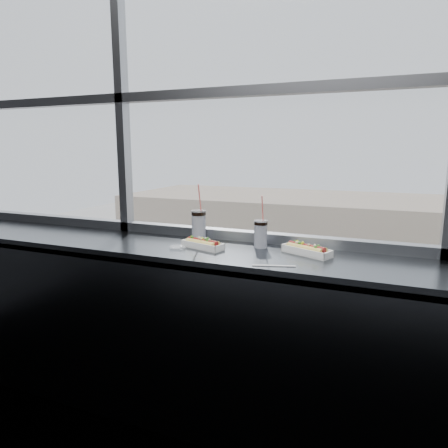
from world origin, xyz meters
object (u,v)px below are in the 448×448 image
at_px(wrapper, 178,247).
at_px(car_near_c, 386,403).
at_px(loose_straw, 274,266).
at_px(car_far_b, 369,327).
at_px(soda_cup_left, 199,223).
at_px(car_near_b, 235,370).
at_px(pedestrian_c, 428,317).
at_px(car_far_a, 207,303).
at_px(tree_left, 245,267).
at_px(car_near_a, 138,349).
at_px(pedestrian_a, 315,296).
at_px(soda_cup_right, 261,232).
at_px(tree_center, 406,284).
at_px(pedestrian_b, 357,301).
at_px(hotdog_tray_left, 203,244).
at_px(hotdog_tray_right, 307,250).

height_order(wrapper, car_near_c, wrapper).
bearing_deg(loose_straw, car_far_b, 72.92).
bearing_deg(soda_cup_left, car_near_b, 109.78).
height_order(loose_straw, pedestrian_c, loose_straw).
distance_m(car_far_a, tree_left, 4.76).
bearing_deg(loose_straw, car_near_c, 68.97).
relative_size(loose_straw, car_near_a, 0.04).
bearing_deg(loose_straw, pedestrian_a, 81.29).
relative_size(soda_cup_right, wrapper, 3.01).
relative_size(pedestrian_a, tree_left, 0.48).
xyz_separation_m(car_far_b, tree_center, (2.25, 4.00, 2.03)).
height_order(wrapper, pedestrian_b, wrapper).
bearing_deg(car_far_a, pedestrian_b, -60.40).
bearing_deg(car_near_c, car_near_a, 91.80).
bearing_deg(car_near_b, car_near_c, -88.40).
height_order(car_near_a, car_far_a, car_far_a).
bearing_deg(car_near_a, tree_center, -43.47).
relative_size(car_far_b, tree_left, 1.45).
distance_m(car_near_b, pedestrian_c, 15.07).
relative_size(hotdog_tray_left, car_near_c, 0.05).
distance_m(loose_straw, wrapper, 0.62).
bearing_deg(wrapper, hotdog_tray_right, 12.43).
height_order(soda_cup_left, wrapper, soda_cup_left).
height_order(hotdog_tray_right, loose_straw, hotdog_tray_right).
bearing_deg(tree_left, hotdog_tray_right, -70.23).
relative_size(car_near_c, pedestrian_a, 2.69).
bearing_deg(car_near_a, car_near_b, -82.56).
xyz_separation_m(car_near_a, tree_left, (2.47, 12.00, 2.04)).
xyz_separation_m(soda_cup_left, wrapper, (-0.00, -0.27, -0.09)).
xyz_separation_m(car_far_a, pedestrian_a, (7.44, 4.53, 0.08)).
bearing_deg(car_near_b, car_near_a, 91.60).
bearing_deg(soda_cup_left, wrapper, -90.90).
distance_m(loose_straw, tree_center, 29.94).
height_order(soda_cup_left, pedestrian_b, soda_cup_left).
bearing_deg(tree_center, pedestrian_c, -30.23).
relative_size(car_near_a, car_near_b, 0.95).
relative_size(soda_cup_left, car_near_a, 0.06).
relative_size(car_far_a, pedestrian_b, 2.83).
distance_m(hotdog_tray_left, tree_left, 31.21).
bearing_deg(car_far_b, hotdog_tray_left, 177.18).
bearing_deg(loose_straw, soda_cup_left, 129.11).
bearing_deg(car_near_b, car_far_a, 35.10).
bearing_deg(hotdog_tray_left, car_near_a, 142.63).
height_order(pedestrian_b, pedestrian_a, pedestrian_a).
height_order(car_far_b, pedestrian_b, car_far_b).
bearing_deg(wrapper, tree_center, 84.20).
distance_m(car_near_a, car_far_a, 8.04).
relative_size(car_near_a, car_far_b, 0.86).
bearing_deg(soda_cup_right, pedestrian_a, 98.07).
xyz_separation_m(hotdog_tray_right, loose_straw, (-0.10, -0.29, -0.02)).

